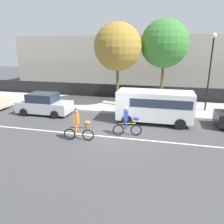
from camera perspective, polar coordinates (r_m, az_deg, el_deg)
name	(u,v)px	position (r m, az deg, el deg)	size (l,w,h in m)	color
ground_plane	(112,134)	(13.21, -0.04, -5.69)	(80.00, 80.00, 0.00)	#424244
road_centre_line	(110,137)	(12.76, -0.57, -6.50)	(36.00, 0.14, 0.01)	beige
sidewalk_curb	(129,106)	(19.25, 4.52, 1.69)	(60.00, 5.00, 0.15)	#ADAAA3
fence_line	(134,92)	(21.90, 5.79, 5.17)	(40.00, 0.08, 1.40)	black
building_backdrop	(127,61)	(30.37, 3.97, 13.10)	(28.00, 8.00, 6.34)	#B2A899
parade_cyclist_orange	(79,126)	(12.17, -8.71, -3.64)	(1.71, 0.51, 1.92)	black
parade_cyclist_cobalt	(128,122)	(12.70, 4.10, -2.61)	(1.69, 0.56, 1.92)	black
parked_van_white	(156,105)	(15.06, 11.34, 1.92)	(5.00, 2.22, 2.18)	white
parked_car_silver	(44,104)	(17.61, -17.29, 1.94)	(4.10, 1.92, 1.64)	#B7BABF
street_lamp_post	(211,61)	(18.45, 24.43, 11.98)	(0.36, 0.36, 5.86)	black
street_tree_near_lamp	(118,47)	(18.49, 1.52, 16.65)	(3.88, 3.88, 6.83)	brown
street_tree_far_corner	(164,44)	(19.97, 13.53, 16.95)	(4.09, 4.09, 7.19)	brown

